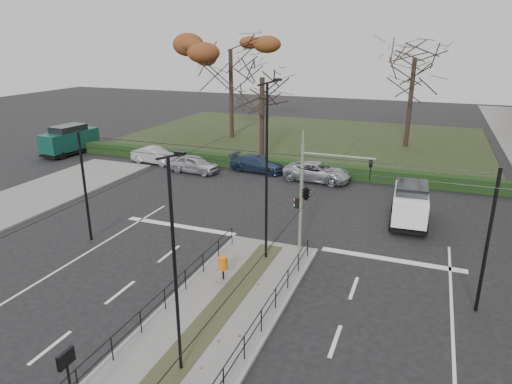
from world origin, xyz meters
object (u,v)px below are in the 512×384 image
traffic_light (308,191)px  bare_tree_center (414,65)px  streetlamp_median_far (267,172)px  parked_car_first (194,164)px  parked_car_fourth (317,172)px  streetlamp_median_near (175,267)px  green_van (70,139)px  bare_tree_near (262,84)px  rust_tree (230,49)px  parked_car_third (258,164)px  parked_car_second (155,156)px  litter_bin (223,263)px  info_panel (67,366)px  white_van (410,203)px

traffic_light → bare_tree_center: (3.12, 27.30, 4.71)m
streetlamp_median_far → parked_car_first: (-10.83, 12.63, -3.83)m
streetlamp_median_far → parked_car_fourth: size_ratio=1.67×
streetlamp_median_near → green_van: size_ratio=1.26×
parked_car_first → bare_tree_near: (3.69, 6.02, 6.03)m
rust_tree → bare_tree_near: (6.49, -7.91, -2.70)m
parked_car_third → parked_car_fourth: 5.28m
parked_car_first → green_van: (-14.06, 1.46, 0.69)m
parked_car_first → parked_car_third: parked_car_first is taller
parked_car_second → green_van: 9.49m
parked_car_first → litter_bin: bearing=-143.9°
info_panel → green_van: 34.55m
traffic_light → litter_bin: (-2.73, -4.06, -2.46)m
info_panel → streetlamp_median_far: bearing=81.7°
parked_car_third → bare_tree_near: (-1.06, 3.89, 6.07)m
parked_car_second → parked_car_third: size_ratio=0.93×
parked_car_first → parked_car_fourth: parked_car_first is taller
streetlamp_median_far → parked_car_third: size_ratio=1.86×
parked_car_fourth → litter_bin: bearing=-176.1°
parked_car_third → rust_tree: rust_tree is taller
bare_tree_center → bare_tree_near: 15.59m
info_panel → green_van: size_ratio=0.39×
parked_car_fourth → bare_tree_near: (-6.29, 4.69, 6.03)m
parked_car_first → rust_tree: bearing=15.0°
streetlamp_median_near → green_van: bearing=137.8°
streetlamp_median_far → bare_tree_center: size_ratio=0.76×
streetlamp_median_near → white_van: size_ratio=1.57×
streetlamp_median_far → parked_car_third: 16.42m
streetlamp_median_near → parked_car_third: (-6.20, 23.35, -3.19)m
bare_tree_center → white_van: bearing=-85.9°
rust_tree → parked_car_fourth: bearing=-44.6°
parked_car_second → parked_car_fourth: size_ratio=0.84×
info_panel → parked_car_first: bearing=110.8°
info_panel → parked_car_first: info_panel is taller
streetlamp_median_far → rust_tree: 30.26m
parked_car_first → parked_car_second: size_ratio=0.98×
traffic_light → info_panel: bearing=-104.6°
parked_car_fourth → bare_tree_center: size_ratio=0.45×
streetlamp_median_far → bare_tree_center: bearing=80.5°
parked_car_fourth → white_van: size_ratio=1.11×
parked_car_first → parked_car_fourth: bearing=-78.7°
parked_car_fourth → rust_tree: (-12.78, 12.60, 8.73)m
info_panel → parked_car_fourth: size_ratio=0.44×
streetlamp_median_near → streetlamp_median_far: bearing=90.8°
parked_car_fourth → bare_tree_near: bare_tree_near is taller
bare_tree_center → green_van: bearing=-153.9°
litter_bin → parked_car_first: 18.21m
green_van → bare_tree_center: 33.70m
litter_bin → white_van: 12.66m
parked_car_fourth → bare_tree_center: 17.34m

